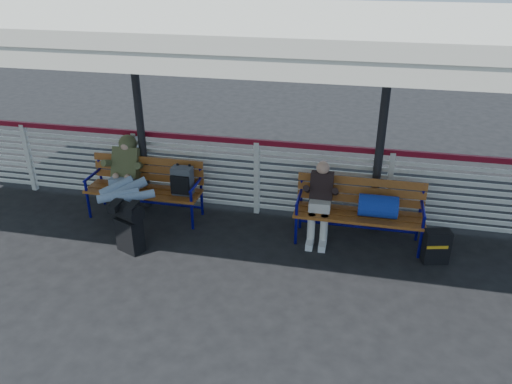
% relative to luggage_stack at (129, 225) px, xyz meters
% --- Properties ---
extents(ground, '(60.00, 60.00, 0.00)m').
position_rel_luggage_stack_xyz_m(ground, '(1.48, -0.42, -0.41)').
color(ground, black).
rests_on(ground, ground).
extents(fence, '(12.08, 0.08, 1.24)m').
position_rel_luggage_stack_xyz_m(fence, '(1.48, 1.48, 0.25)').
color(fence, silver).
rests_on(fence, ground).
extents(canopy, '(12.60, 3.60, 3.16)m').
position_rel_luggage_stack_xyz_m(canopy, '(1.48, 0.44, 2.63)').
color(canopy, silver).
rests_on(canopy, ground).
extents(luggage_stack, '(0.51, 0.41, 0.75)m').
position_rel_luggage_stack_xyz_m(luggage_stack, '(0.00, 0.00, 0.00)').
color(luggage_stack, black).
rests_on(luggage_stack, ground).
extents(bench_left, '(1.80, 0.56, 0.92)m').
position_rel_luggage_stack_xyz_m(bench_left, '(-0.02, 1.03, 0.18)').
color(bench_left, '#A3591F').
rests_on(bench_left, ground).
extents(bench_right, '(1.80, 0.56, 0.92)m').
position_rel_luggage_stack_xyz_m(bench_right, '(3.19, 0.92, 0.18)').
color(bench_right, '#A3591F').
rests_on(bench_right, ground).
extents(traveler_man, '(0.93, 1.63, 0.77)m').
position_rel_luggage_stack_xyz_m(traveler_man, '(-0.35, 0.69, 0.27)').
color(traveler_man, '#98B3CD').
rests_on(traveler_man, ground).
extents(companion_person, '(0.32, 0.66, 1.15)m').
position_rel_luggage_stack_xyz_m(companion_person, '(2.53, 0.91, 0.19)').
color(companion_person, beige).
rests_on(companion_person, ground).
extents(suitcase_side, '(0.38, 0.28, 0.47)m').
position_rel_luggage_stack_xyz_m(suitcase_side, '(4.13, 0.61, -0.17)').
color(suitcase_side, black).
rests_on(suitcase_side, ground).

